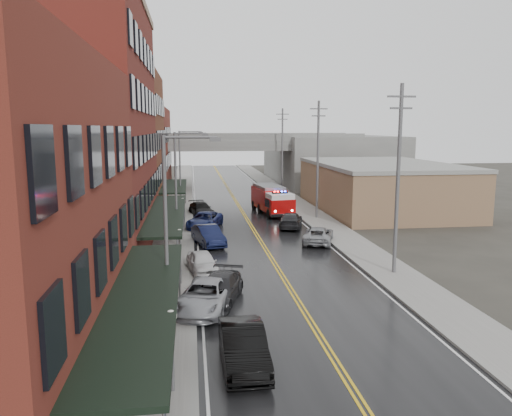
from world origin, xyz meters
TOP-DOWN VIEW (x-y plane):
  - ground at (0.00, 0.00)m, footprint 220.00×220.00m
  - road at (0.00, 30.00)m, footprint 11.00×160.00m
  - sidewalk_left at (-7.30, 30.00)m, footprint 3.00×160.00m
  - sidewalk_right at (7.30, 30.00)m, footprint 3.00×160.00m
  - curb_left at (-5.65, 30.00)m, footprint 0.30×160.00m
  - curb_right at (5.65, 30.00)m, footprint 0.30×160.00m
  - brick_building_b at (-13.30, 23.00)m, footprint 9.00×20.00m
  - brick_building_c at (-13.30, 40.50)m, footprint 9.00×15.00m
  - brick_building_far at (-13.30, 58.00)m, footprint 9.00×20.00m
  - tan_building at (16.00, 40.00)m, footprint 14.00×22.00m
  - right_far_block at (18.00, 70.00)m, footprint 18.00×30.00m
  - awning_0 at (-7.49, 4.00)m, footprint 2.60×16.00m
  - awning_1 at (-7.49, 23.00)m, footprint 2.60×18.00m
  - awning_2 at (-7.49, 40.50)m, footprint 2.60×13.00m
  - globe_lamp_0 at (-6.40, 2.00)m, footprint 0.44×0.44m
  - globe_lamp_1 at (-6.40, 16.00)m, footprint 0.44×0.44m
  - globe_lamp_2 at (-6.40, 30.00)m, footprint 0.44×0.44m
  - street_lamp_0 at (-6.55, 8.00)m, footprint 2.64×0.22m
  - street_lamp_1 at (-6.55, 24.00)m, footprint 2.64×0.22m
  - street_lamp_2 at (-6.55, 40.00)m, footprint 2.64×0.22m
  - utility_pole_0 at (7.20, 15.00)m, footprint 1.80×0.24m
  - utility_pole_1 at (7.20, 35.00)m, footprint 1.80×0.24m
  - utility_pole_2 at (7.20, 55.00)m, footprint 1.80×0.24m
  - overpass at (0.00, 62.00)m, footprint 40.00×10.00m
  - fire_truck at (3.09, 38.51)m, footprint 4.17×8.56m
  - parked_car_left_1 at (-3.70, 3.85)m, footprint 1.76×4.90m
  - parked_car_left_2 at (-5.00, 10.20)m, footprint 3.88×5.84m
  - parked_car_left_3 at (-4.26, 11.30)m, footprint 3.42×5.39m
  - parked_car_left_4 at (-5.00, 16.80)m, footprint 2.35×4.39m
  - parked_car_left_5 at (-4.34, 24.62)m, footprint 2.82×5.07m
  - parked_car_left_6 at (-4.45, 31.56)m, footprint 3.98×5.92m
  - parked_car_left_7 at (-4.63, 38.59)m, footprint 3.01×5.15m
  - parked_car_right_0 at (4.57, 24.19)m, footprint 3.71×5.33m
  - parked_car_right_1 at (3.60, 30.70)m, footprint 3.21×5.32m
  - parked_car_right_2 at (3.84, 43.70)m, footprint 2.14×4.97m
  - parked_car_right_3 at (5.00, 52.20)m, footprint 1.45×4.12m

SIDE VIEW (x-z plane):
  - ground at x=0.00m, z-range 0.00..0.00m
  - road at x=0.00m, z-range 0.00..0.02m
  - sidewalk_left at x=-7.30m, z-range 0.00..0.15m
  - sidewalk_right at x=7.30m, z-range 0.00..0.15m
  - curb_left at x=-5.65m, z-range 0.00..0.15m
  - curb_right at x=5.65m, z-range 0.00..0.15m
  - parked_car_right_0 at x=4.57m, z-range 0.00..1.35m
  - parked_car_right_3 at x=5.00m, z-range 0.00..1.36m
  - parked_car_left_7 at x=-4.63m, z-range 0.00..1.40m
  - parked_car_left_4 at x=-5.00m, z-range 0.00..1.42m
  - parked_car_right_1 at x=3.60m, z-range 0.00..1.44m
  - parked_car_left_3 at x=-4.26m, z-range 0.00..1.45m
  - parked_car_left_2 at x=-5.00m, z-range 0.00..1.49m
  - parked_car_left_6 at x=-4.45m, z-range 0.00..1.51m
  - parked_car_left_5 at x=-4.34m, z-range 0.00..1.58m
  - parked_car_left_1 at x=-3.70m, z-range 0.00..1.61m
  - parked_car_right_2 at x=3.84m, z-range 0.00..1.67m
  - fire_truck at x=3.09m, z-range 0.13..3.15m
  - globe_lamp_0 at x=-6.40m, z-range 0.75..3.87m
  - globe_lamp_1 at x=-6.40m, z-range 0.75..3.87m
  - globe_lamp_2 at x=-6.40m, z-range 0.75..3.87m
  - tan_building at x=16.00m, z-range 0.00..5.00m
  - awning_2 at x=-7.49m, z-range 1.44..4.53m
  - awning_0 at x=-7.49m, z-range 1.44..4.53m
  - awning_1 at x=-7.49m, z-range 1.44..4.53m
  - right_far_block at x=18.00m, z-range 0.00..8.00m
  - street_lamp_0 at x=-6.55m, z-range 0.69..9.69m
  - street_lamp_1 at x=-6.55m, z-range 0.69..9.69m
  - street_lamp_2 at x=-6.55m, z-range 0.69..9.69m
  - overpass at x=0.00m, z-range 2.24..9.74m
  - brick_building_far at x=-13.30m, z-range 0.00..12.00m
  - utility_pole_0 at x=7.20m, z-range 0.31..12.31m
  - utility_pole_1 at x=7.20m, z-range 0.31..12.31m
  - utility_pole_2 at x=7.20m, z-range 0.31..12.31m
  - brick_building_c at x=-13.30m, z-range 0.00..15.00m
  - brick_building_b at x=-13.30m, z-range 0.00..18.00m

